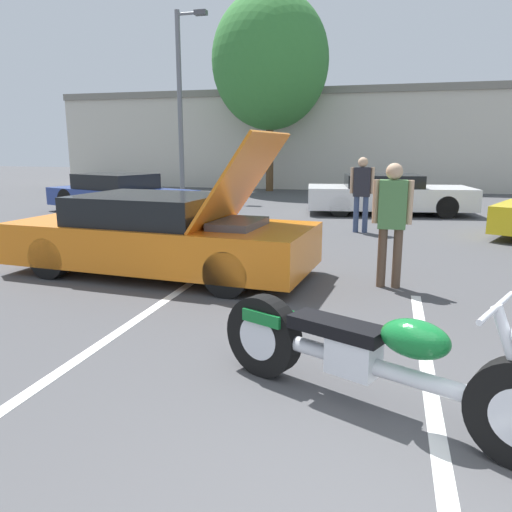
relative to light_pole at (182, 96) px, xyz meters
name	(u,v)px	position (x,y,z in m)	size (l,w,h in m)	color
parking_stripe_foreground	(103,343)	(4.96, -13.78, -3.70)	(0.12, 4.88, 0.01)	white
parking_stripe_middle	(429,379)	(8.00, -13.78, -3.70)	(0.12, 4.88, 0.01)	white
far_building	(400,137)	(7.88, 6.44, -1.36)	(32.00, 4.20, 4.40)	beige
light_pole	(182,96)	(0.00, 0.00, 0.00)	(1.21, 0.28, 6.65)	slate
tree_background	(270,61)	(2.52, 3.43, 1.64)	(4.83, 4.83, 8.13)	brown
motorcycle	(371,359)	(7.54, -14.42, -3.29)	(2.48, 1.27, 0.98)	black
show_car_hood_open	(162,235)	(4.34, -11.08, -3.11)	(4.63, 2.15, 2.08)	orange
parked_car_left_row	(120,194)	(0.07, -4.92, -3.15)	(4.83, 3.11, 1.13)	navy
parked_car_mid_row	(387,195)	(7.53, -3.02, -3.15)	(4.80, 2.60, 1.11)	white
spectator_near_motorcycle	(362,188)	(7.00, -6.52, -2.71)	(0.52, 0.22, 1.66)	#38476B
spectator_by_show_car	(392,215)	(7.65, -10.98, -2.70)	(0.52, 0.22, 1.68)	brown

